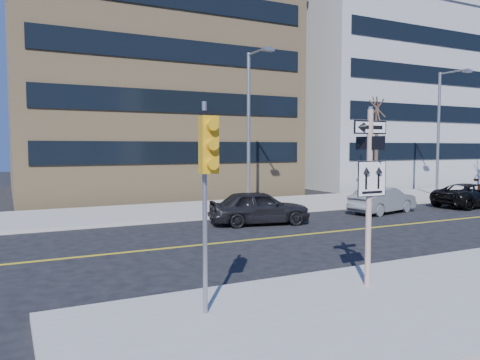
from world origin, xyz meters
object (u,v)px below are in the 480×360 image
sign_pole (370,186)px  traffic_signal (208,162)px  streetlight_b (442,125)px  parked_car_b (383,200)px  parked_car_a (259,207)px  streetlight_a (251,119)px  parked_car_c (471,195)px  street_tree_west (377,111)px

sign_pole → traffic_signal: bearing=-177.9°
streetlight_b → traffic_signal: bearing=-148.6°
traffic_signal → parked_car_b: size_ratio=0.99×
parked_car_a → streetlight_a: size_ratio=0.54×
traffic_signal → parked_car_c: (19.75, 9.40, -2.38)m
street_tree_west → streetlight_b: bearing=-6.2°
traffic_signal → streetlight_a: 15.72m
parked_car_a → parked_car_b: bearing=-76.3°
parked_car_b → street_tree_west: bearing=-52.3°
streetlight_a → streetlight_b: bearing=0.0°
parked_car_a → streetlight_a: streetlight_a is taller
parked_car_a → streetlight_b: streetlight_b is taller
traffic_signal → streetlight_a: streetlight_a is taller
parked_car_b → streetlight_b: streetlight_b is taller
parked_car_c → street_tree_west: size_ratio=0.74×
sign_pole → parked_car_c: sign_pole is taller
parked_car_a → parked_car_c: parked_car_a is taller
streetlight_a → street_tree_west: 9.05m
traffic_signal → streetlight_a: (8.00, 13.42, 1.73)m
parked_car_c → streetlight_a: streetlight_a is taller
parked_car_c → streetlight_b: streetlight_b is taller
traffic_signal → street_tree_west: (17.00, 13.96, 2.50)m
sign_pole → traffic_signal: (-4.00, -0.15, 0.59)m
sign_pole → streetlight_a: size_ratio=0.51×
parked_car_a → street_tree_west: (10.65, 4.44, 4.79)m
streetlight_b → street_tree_west: size_ratio=1.26×
parked_car_b → streetlight_b: (8.43, 3.68, 4.09)m
sign_pole → parked_car_c: 18.35m
traffic_signal → parked_car_a: 11.67m
parked_car_a → parked_car_b: 7.22m
traffic_signal → street_tree_west: size_ratio=0.63×
street_tree_west → sign_pole: bearing=-133.3°
parked_car_a → street_tree_west: bearing=-55.4°
parked_car_b → parked_car_c: 6.18m
streetlight_a → traffic_signal: bearing=-120.8°
sign_pole → parked_car_a: (2.35, 9.37, -1.70)m
parked_car_a → streetlight_a: 5.84m
parked_car_c → traffic_signal: bearing=112.8°
traffic_signal → streetlight_b: streetlight_b is taller
sign_pole → streetlight_a: 14.05m
traffic_signal → parked_car_a: traffic_signal is taller
parked_car_c → street_tree_west: bearing=28.4°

